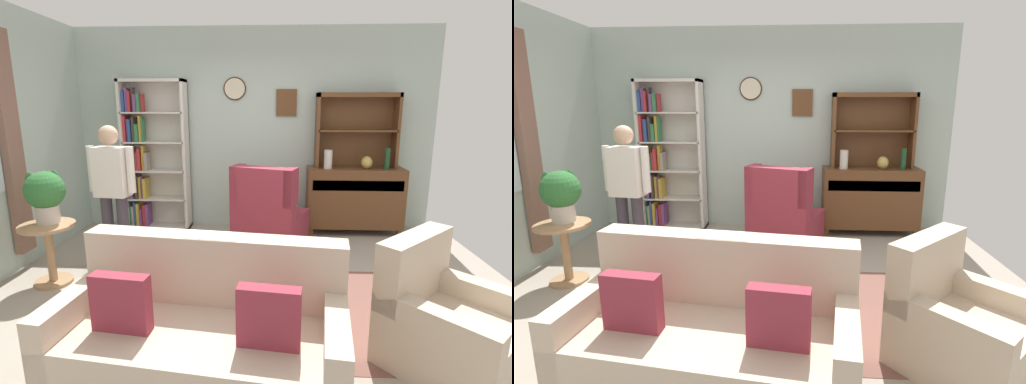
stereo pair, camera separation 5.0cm
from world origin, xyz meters
The scene contains 18 objects.
ground_plane centered at (0.00, 0.00, -0.01)m, with size 5.40×4.60×0.02m, color #9E9384.
wall_back centered at (0.00, 2.13, 1.40)m, with size 5.00×0.09×2.80m.
area_rug centered at (0.20, -0.30, 0.00)m, with size 2.37×1.64×0.01m, color brown.
bookshelf centered at (-1.49, 1.94, 1.02)m, with size 0.90×0.30×2.10m.
sideboard centered at (1.39, 1.86, 0.51)m, with size 1.30×0.45×0.92m.
sideboard_hutch centered at (1.39, 1.97, 1.56)m, with size 1.10×0.26×1.00m.
vase_tall centered at (1.00, 1.78, 1.05)m, with size 0.11×0.11×0.25m, color beige.
vase_round centered at (1.52, 1.79, 1.01)m, with size 0.15×0.15×0.17m, color tan.
bottle_wine centered at (1.78, 1.77, 1.06)m, with size 0.07×0.07×0.28m, color #194223.
couch_floral centered at (-0.18, -1.17, 0.31)m, with size 1.89×1.07×0.90m.
armchair_floral centered at (1.45, -0.94, 0.29)m, with size 1.08×1.08×0.88m.
wingback_chair centered at (0.21, 1.24, 0.38)m, with size 1.01×1.02×1.05m.
plant_stand centered at (-1.95, 0.12, 0.38)m, with size 0.52×0.52×0.62m.
potted_plant_large centered at (-1.97, 0.19, 0.92)m, with size 0.37×0.37×0.52m.
potted_plant_small centered at (-1.62, 0.42, 0.20)m, with size 0.24×0.24×0.34m.
person_reading centered at (-1.43, 0.50, 0.91)m, with size 0.53×0.24×1.56m.
coffee_table centered at (-0.01, -0.19, 0.35)m, with size 0.80×0.50×0.42m.
book_stack centered at (0.07, -0.26, 0.45)m, with size 0.22×0.16×0.06m.
Camera 2 is at (0.32, -3.32, 1.77)m, focal length 26.58 mm.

